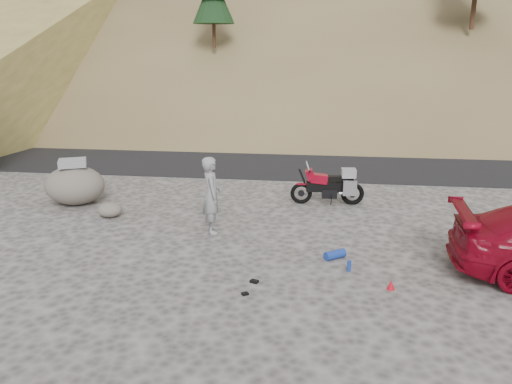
% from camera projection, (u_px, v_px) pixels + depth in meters
% --- Properties ---
extents(ground, '(140.00, 140.00, 0.00)m').
position_uv_depth(ground, '(264.00, 244.00, 11.33)').
color(ground, '#44423F').
rests_on(ground, ground).
extents(road, '(120.00, 7.00, 0.05)m').
position_uv_depth(road, '(289.00, 158.00, 19.89)').
color(road, black).
rests_on(road, ground).
extents(motorcycle, '(2.08, 0.70, 1.24)m').
position_uv_depth(motorcycle, '(331.00, 186.00, 14.02)').
color(motorcycle, black).
rests_on(motorcycle, ground).
extents(man, '(0.63, 0.78, 1.85)m').
position_uv_depth(man, '(213.00, 232.00, 12.07)').
color(man, gray).
rests_on(man, ground).
extents(boulder, '(1.93, 1.73, 1.27)m').
position_uv_depth(boulder, '(75.00, 185.00, 14.04)').
color(boulder, '#554F49').
rests_on(boulder, ground).
extents(small_rock, '(0.80, 0.76, 0.38)m').
position_uv_depth(small_rock, '(110.00, 210.00, 13.07)').
color(small_rock, '#554F49').
rests_on(small_rock, ground).
extents(gear_blue_mat, '(0.49, 0.43, 0.19)m').
position_uv_depth(gear_blue_mat, '(335.00, 255.00, 10.51)').
color(gear_blue_mat, '#193798').
rests_on(gear_blue_mat, ground).
extents(gear_bottle, '(0.10, 0.10, 0.22)m').
position_uv_depth(gear_bottle, '(349.00, 266.00, 9.93)').
color(gear_bottle, '#193798').
rests_on(gear_bottle, ground).
extents(gear_funnel, '(0.16, 0.16, 0.19)m').
position_uv_depth(gear_funnel, '(391.00, 285.00, 9.19)').
color(gear_funnel, red).
rests_on(gear_funnel, ground).
extents(gear_glove_a, '(0.18, 0.16, 0.04)m').
position_uv_depth(gear_glove_a, '(254.00, 281.00, 9.48)').
color(gear_glove_a, black).
rests_on(gear_glove_a, ground).
extents(gear_glove_b, '(0.15, 0.14, 0.04)m').
position_uv_depth(gear_glove_b, '(245.00, 294.00, 9.01)').
color(gear_glove_b, black).
rests_on(gear_glove_b, ground).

